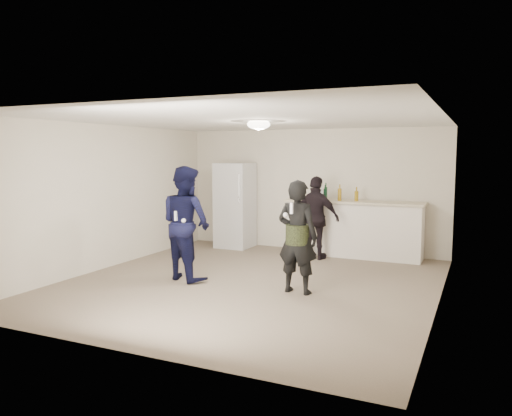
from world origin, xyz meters
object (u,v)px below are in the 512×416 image
at_px(man, 186,223).
at_px(woman, 297,237).
at_px(fridge, 235,205).
at_px(shaker, 313,195).
at_px(spectator, 316,218).
at_px(counter, 353,230).

bearing_deg(man, woman, -161.00).
height_order(fridge, woman, fridge).
distance_m(fridge, woman, 3.73).
distance_m(shaker, spectator, 0.72).
bearing_deg(fridge, spectator, -13.37).
xyz_separation_m(shaker, man, (-1.17, -2.90, -0.27)).
bearing_deg(shaker, spectator, -66.53).
bearing_deg(woman, shaker, -72.46).
xyz_separation_m(counter, shaker, (-0.82, 0.02, 0.65)).
relative_size(counter, shaker, 15.29).
relative_size(shaker, man, 0.09).
distance_m(woman, spectator, 2.40).
height_order(shaker, woman, woman).
bearing_deg(man, counter, -105.20).
distance_m(counter, spectator, 0.83).
height_order(man, spectator, man).
bearing_deg(spectator, woman, 110.76).
bearing_deg(fridge, woman, -49.27).
relative_size(counter, spectator, 1.65).
height_order(counter, man, man).
bearing_deg(counter, shaker, 178.48).
bearing_deg(shaker, man, -111.97).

